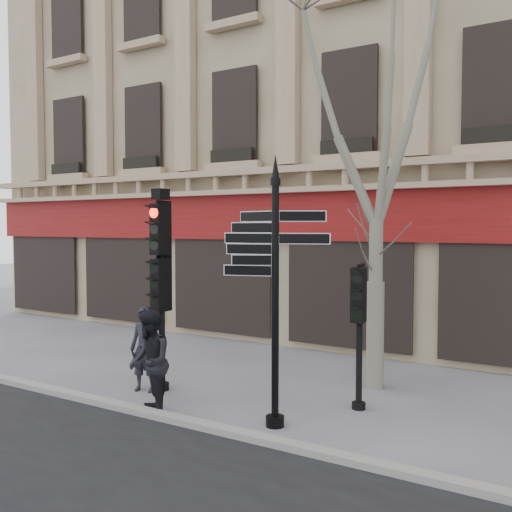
{
  "coord_description": "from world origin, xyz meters",
  "views": [
    {
      "loc": [
        5.72,
        -8.74,
        3.34
      ],
      "look_at": [
        -0.11,
        0.6,
        2.76
      ],
      "focal_mm": 40.0,
      "sensor_mm": 36.0,
      "label": 1
    }
  ],
  "objects_px": {
    "pedestrian_a": "(145,349)",
    "plane_tree": "(378,95)",
    "traffic_signal_main": "(161,264)",
    "fingerpost": "(275,245)",
    "pedestrian_b": "(149,362)",
    "traffic_signal_secondary": "(360,311)"
  },
  "relations": [
    {
      "from": "fingerpost",
      "to": "plane_tree",
      "type": "height_order",
      "value": "plane_tree"
    },
    {
      "from": "pedestrian_a",
      "to": "traffic_signal_main",
      "type": "bearing_deg",
      "value": 25.56
    },
    {
      "from": "fingerpost",
      "to": "pedestrian_b",
      "type": "relative_size",
      "value": 2.42
    },
    {
      "from": "traffic_signal_secondary",
      "to": "pedestrian_a",
      "type": "bearing_deg",
      "value": -170.96
    },
    {
      "from": "traffic_signal_main",
      "to": "pedestrian_b",
      "type": "relative_size",
      "value": 2.19
    },
    {
      "from": "traffic_signal_secondary",
      "to": "pedestrian_b",
      "type": "bearing_deg",
      "value": -151.15
    },
    {
      "from": "plane_tree",
      "to": "traffic_signal_secondary",
      "type": "bearing_deg",
      "value": -80.86
    },
    {
      "from": "traffic_signal_secondary",
      "to": "pedestrian_a",
      "type": "height_order",
      "value": "traffic_signal_secondary"
    },
    {
      "from": "pedestrian_a",
      "to": "plane_tree",
      "type": "bearing_deg",
      "value": 16.49
    },
    {
      "from": "pedestrian_b",
      "to": "pedestrian_a",
      "type": "bearing_deg",
      "value": -177.44
    },
    {
      "from": "fingerpost",
      "to": "traffic_signal_main",
      "type": "relative_size",
      "value": 1.1
    },
    {
      "from": "fingerpost",
      "to": "pedestrian_b",
      "type": "height_order",
      "value": "fingerpost"
    },
    {
      "from": "fingerpost",
      "to": "plane_tree",
      "type": "bearing_deg",
      "value": 70.42
    },
    {
      "from": "pedestrian_a",
      "to": "pedestrian_b",
      "type": "height_order",
      "value": "pedestrian_b"
    },
    {
      "from": "traffic_signal_main",
      "to": "pedestrian_a",
      "type": "relative_size",
      "value": 2.37
    },
    {
      "from": "traffic_signal_secondary",
      "to": "plane_tree",
      "type": "distance_m",
      "value": 4.41
    },
    {
      "from": "traffic_signal_secondary",
      "to": "pedestrian_a",
      "type": "relative_size",
      "value": 1.51
    },
    {
      "from": "plane_tree",
      "to": "pedestrian_a",
      "type": "height_order",
      "value": "plane_tree"
    },
    {
      "from": "fingerpost",
      "to": "traffic_signal_main",
      "type": "height_order",
      "value": "fingerpost"
    },
    {
      "from": "traffic_signal_main",
      "to": "plane_tree",
      "type": "xyz_separation_m",
      "value": [
        3.61,
        2.44,
        3.39
      ]
    },
    {
      "from": "pedestrian_a",
      "to": "pedestrian_b",
      "type": "xyz_separation_m",
      "value": [
        1.06,
        -1.02,
        0.07
      ]
    },
    {
      "from": "pedestrian_a",
      "to": "pedestrian_b",
      "type": "relative_size",
      "value": 0.92
    }
  ]
}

